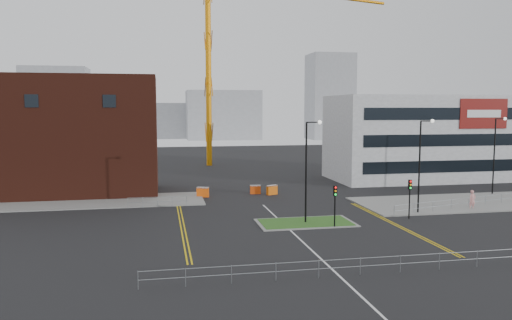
# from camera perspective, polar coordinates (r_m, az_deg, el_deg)

# --- Properties ---
(ground) EXTENTS (200.00, 200.00, 0.00)m
(ground) POSITION_cam_1_polar(r_m,az_deg,el_deg) (37.10, 6.25, -10.10)
(ground) COLOR black
(ground) RESTS_ON ground
(pavement_left) EXTENTS (28.00, 8.00, 0.12)m
(pavement_left) POSITION_cam_1_polar(r_m,az_deg,el_deg) (57.73, -20.15, -4.57)
(pavement_left) COLOR slate
(pavement_left) RESTS_ON ground
(pavement_right) EXTENTS (24.00, 10.00, 0.12)m
(pavement_right) POSITION_cam_1_polar(r_m,az_deg,el_deg) (58.95, 22.96, -4.47)
(pavement_right) COLOR slate
(pavement_right) RESTS_ON ground
(island_kerb) EXTENTS (8.60, 4.60, 0.08)m
(island_kerb) POSITION_cam_1_polar(r_m,az_deg,el_deg) (45.06, 5.68, -7.15)
(island_kerb) COLOR slate
(island_kerb) RESTS_ON ground
(grass_island) EXTENTS (8.00, 4.00, 0.12)m
(grass_island) POSITION_cam_1_polar(r_m,az_deg,el_deg) (45.06, 5.68, -7.13)
(grass_island) COLOR #26541C
(grass_island) RESTS_ON ground
(brick_building) EXTENTS (24.20, 10.07, 14.24)m
(brick_building) POSITION_cam_1_polar(r_m,az_deg,el_deg) (63.36, -22.17, 2.44)
(brick_building) COLOR #4B1D12
(brick_building) RESTS_ON ground
(office_block) EXTENTS (25.00, 12.20, 12.00)m
(office_block) POSITION_cam_1_polar(r_m,az_deg,el_deg) (75.61, 18.09, 2.44)
(office_block) COLOR #A5A7AA
(office_block) RESTS_ON ground
(tower_crane) EXTENTS (50.93, 16.63, 37.42)m
(tower_crane) POSITION_cam_1_polar(r_m,az_deg,el_deg) (93.20, -2.06, 15.59)
(tower_crane) COLOR orange
(tower_crane) RESTS_ON ground
(streetlamp_island) EXTENTS (1.46, 0.36, 9.18)m
(streetlamp_island) POSITION_cam_1_polar(r_m,az_deg,el_deg) (44.22, 6.02, -0.34)
(streetlamp_island) COLOR black
(streetlamp_island) RESTS_ON ground
(streetlamp_right_near) EXTENTS (1.46, 0.36, 9.18)m
(streetlamp_right_near) POSITION_cam_1_polar(r_m,az_deg,el_deg) (50.79, 18.41, 0.20)
(streetlamp_right_near) COLOR black
(streetlamp_right_near) RESTS_ON ground
(streetlamp_right_far) EXTENTS (1.46, 0.36, 9.18)m
(streetlamp_right_far) POSITION_cam_1_polar(r_m,az_deg,el_deg) (65.11, 25.75, 1.11)
(streetlamp_right_far) COLOR black
(streetlamp_right_far) RESTS_ON ground
(traffic_light_island) EXTENTS (0.28, 0.33, 3.65)m
(traffic_light_island) POSITION_cam_1_polar(r_m,az_deg,el_deg) (43.29, 9.02, -4.32)
(traffic_light_island) COLOR black
(traffic_light_island) RESTS_ON ground
(traffic_light_right) EXTENTS (0.28, 0.33, 3.65)m
(traffic_light_right) POSITION_cam_1_polar(r_m,az_deg,el_deg) (48.33, 17.18, -3.44)
(traffic_light_right) COLOR black
(traffic_light_right) RESTS_ON ground
(railing_front) EXTENTS (24.05, 0.05, 1.10)m
(railing_front) POSITION_cam_1_polar(r_m,az_deg,el_deg) (31.43, 9.55, -11.62)
(railing_front) COLOR gray
(railing_front) RESTS_ON ground
(railing_left) EXTENTS (6.05, 0.05, 1.10)m
(railing_left) POSITION_cam_1_polar(r_m,az_deg,el_deg) (52.90, -11.19, -4.50)
(railing_left) COLOR gray
(railing_left) RESTS_ON ground
(railing_right) EXTENTS (19.05, 5.05, 1.10)m
(railing_right) POSITION_cam_1_polar(r_m,az_deg,el_deg) (55.96, 23.14, -4.26)
(railing_right) COLOR gray
(railing_right) RESTS_ON ground
(centre_line) EXTENTS (0.15, 30.00, 0.01)m
(centre_line) POSITION_cam_1_polar(r_m,az_deg,el_deg) (38.94, 5.37, -9.30)
(centre_line) COLOR silver
(centre_line) RESTS_ON ground
(yellow_left_a) EXTENTS (0.12, 24.00, 0.01)m
(yellow_left_a) POSITION_cam_1_polar(r_m,az_deg,el_deg) (45.24, -8.66, -7.18)
(yellow_left_a) COLOR gold
(yellow_left_a) RESTS_ON ground
(yellow_left_b) EXTENTS (0.12, 24.00, 0.01)m
(yellow_left_b) POSITION_cam_1_polar(r_m,az_deg,el_deg) (45.26, -8.27, -7.18)
(yellow_left_b) COLOR gold
(yellow_left_b) RESTS_ON ground
(yellow_right_a) EXTENTS (0.12, 20.00, 0.01)m
(yellow_right_a) POSITION_cam_1_polar(r_m,az_deg,el_deg) (45.96, 15.47, -7.13)
(yellow_right_a) COLOR gold
(yellow_right_a) RESTS_ON ground
(yellow_right_b) EXTENTS (0.12, 20.00, 0.01)m
(yellow_right_b) POSITION_cam_1_polar(r_m,az_deg,el_deg) (46.09, 15.81, -7.10)
(yellow_right_b) COLOR gold
(yellow_right_b) RESTS_ON ground
(skyline_a) EXTENTS (18.00, 12.00, 22.00)m
(skyline_a) POSITION_cam_1_polar(r_m,az_deg,el_deg) (156.83, -21.83, 5.79)
(skyline_a) COLOR gray
(skyline_a) RESTS_ON ground
(skyline_b) EXTENTS (24.00, 12.00, 16.00)m
(skyline_b) POSITION_cam_1_polar(r_m,az_deg,el_deg) (165.35, -3.76, 5.15)
(skyline_b) COLOR gray
(skyline_b) RESTS_ON ground
(skyline_c) EXTENTS (14.00, 12.00, 28.00)m
(skyline_c) POSITION_cam_1_polar(r_m,az_deg,el_deg) (168.53, 8.43, 7.15)
(skyline_c) COLOR gray
(skyline_c) RESTS_ON ground
(skyline_d) EXTENTS (30.00, 12.00, 12.00)m
(skyline_d) POSITION_cam_1_polar(r_m,az_deg,el_deg) (174.12, -10.08, 4.45)
(skyline_d) COLOR gray
(skyline_d) RESTS_ON ground
(pedestrian) EXTENTS (0.77, 0.54, 1.99)m
(pedestrian) POSITION_cam_1_polar(r_m,az_deg,el_deg) (55.05, 23.49, -4.21)
(pedestrian) COLOR pink
(pedestrian) RESTS_ON ground
(barrier_left) EXTENTS (1.45, 0.86, 1.16)m
(barrier_left) POSITION_cam_1_polar(r_m,az_deg,el_deg) (58.01, -6.10, -3.62)
(barrier_left) COLOR #FF5A0E
(barrier_left) RESTS_ON ground
(barrier_mid) EXTENTS (1.27, 0.50, 1.05)m
(barrier_mid) POSITION_cam_1_polar(r_m,az_deg,el_deg) (59.82, -0.08, -3.35)
(barrier_mid) COLOR #D7420B
(barrier_mid) RESTS_ON ground
(barrier_right) EXTENTS (1.41, 0.93, 1.13)m
(barrier_right) POSITION_cam_1_polar(r_m,az_deg,el_deg) (59.33, 1.84, -3.39)
(barrier_right) COLOR orange
(barrier_right) RESTS_ON ground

